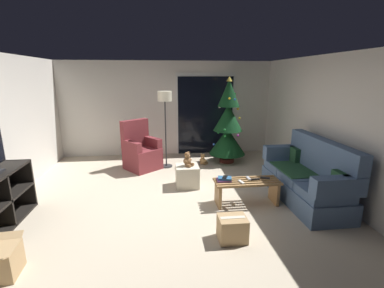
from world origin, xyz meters
TOP-DOWN VIEW (x-y plane):
  - ground_plane at (0.00, 0.00)m, footprint 7.00×7.00m
  - wall_back at (0.00, 3.06)m, footprint 5.72×0.12m
  - wall_right at (2.86, 0.00)m, footprint 0.12×6.00m
  - patio_door_frame at (1.03, 2.99)m, footprint 1.60×0.02m
  - patio_door_glass at (1.03, 2.97)m, footprint 1.50×0.02m
  - couch at (2.32, -0.17)m, footprint 0.79×1.94m
  - coffee_table at (1.23, -0.19)m, footprint 1.10×0.40m
  - remote_silver at (1.27, -0.12)m, footprint 0.05×0.16m
  - remote_graphite at (1.56, -0.14)m, footprint 0.16×0.10m
  - remote_black at (1.37, -0.18)m, footprint 0.16×0.05m
  - remote_white at (1.10, -0.27)m, footprint 0.08×0.16m
  - book_stack at (0.84, -0.16)m, footprint 0.26×0.20m
  - cell_phone at (0.85, -0.16)m, footprint 0.12×0.16m
  - christmas_tree at (1.45, 2.08)m, footprint 0.89×0.89m
  - armchair at (-0.66, 1.86)m, footprint 0.96×0.96m
  - floor_lamp at (-0.08, 1.90)m, footprint 0.32×0.32m
  - ottoman at (0.30, 0.67)m, footprint 0.44×0.44m
  - teddy_bear_chestnut at (0.31, 0.67)m, footprint 0.22×0.21m
  - teddy_bear_honey_by_tree at (0.81, 1.94)m, footprint 0.22×0.21m
  - cardboard_box_open_near_shelf at (-1.94, -1.55)m, footprint 0.36×0.55m
  - cardboard_box_taped_mid_floor at (0.72, -1.19)m, footprint 0.37×0.31m

SIDE VIEW (x-z plane):
  - ground_plane at x=0.00m, z-range 0.00..0.00m
  - teddy_bear_honey_by_tree at x=0.81m, z-range -0.02..0.26m
  - cardboard_box_taped_mid_floor at x=0.72m, z-range 0.00..0.33m
  - cardboard_box_open_near_shelf at x=-1.94m, z-range -0.02..0.36m
  - ottoman at x=0.30m, z-range 0.00..0.42m
  - coffee_table at x=1.23m, z-range 0.07..0.49m
  - couch at x=2.32m, z-range -0.14..0.94m
  - armchair at x=-0.66m, z-range -0.16..0.97m
  - remote_silver at x=1.27m, z-range 0.42..0.44m
  - remote_graphite at x=1.56m, z-range 0.42..0.44m
  - remote_black at x=1.37m, z-range 0.42..0.44m
  - remote_white at x=1.10m, z-range 0.42..0.44m
  - book_stack at x=0.84m, z-range 0.42..0.48m
  - cell_phone at x=0.85m, z-range 0.48..0.49m
  - teddy_bear_chestnut at x=0.31m, z-range 0.40..0.68m
  - christmas_tree at x=1.45m, z-range -0.13..1.99m
  - patio_door_glass at x=1.03m, z-range 0.00..2.10m
  - patio_door_frame at x=1.03m, z-range 0.00..2.20m
  - wall_back at x=0.00m, z-range 0.00..2.50m
  - wall_right at x=2.86m, z-range 0.00..2.50m
  - floor_lamp at x=-0.08m, z-range 0.61..2.40m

